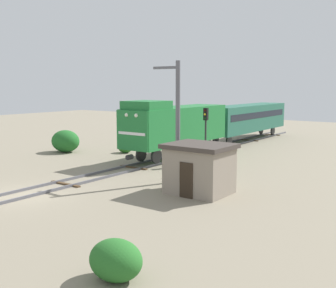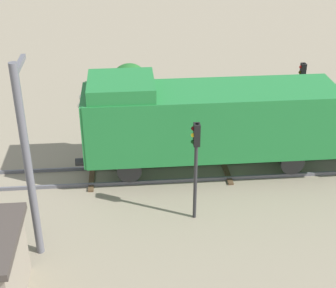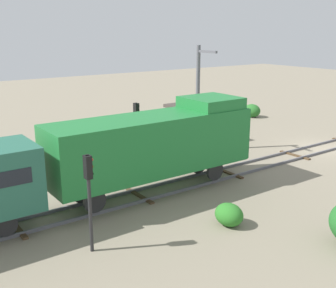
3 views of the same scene
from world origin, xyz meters
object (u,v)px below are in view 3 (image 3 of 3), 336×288
Objects in this scene: traffic_signal_far at (89,186)px; traffic_signal_mid at (137,125)px; catenary_mast at (198,96)px; relay_hut at (192,122)px; locomotive at (156,142)px.

traffic_signal_mid is at bearing -42.43° from traffic_signal_far.
catenary_mast is (8.53, -12.35, 1.20)m from traffic_signal_far.
relay_hut is (4.10, -7.47, -1.54)m from traffic_signal_mid.
traffic_signal_far reaches higher than relay_hut.
locomotive is 8.53m from catenary_mast.
locomotive reaches higher than traffic_signal_mid.
traffic_signal_far is at bearing 137.57° from traffic_signal_mid.
catenary_mast is (1.53, -5.95, 0.98)m from traffic_signal_mid.
locomotive is 6.56m from traffic_signal_far.
catenary_mast is at bearing -75.56° from traffic_signal_mid.
traffic_signal_far is at bearing 128.67° from relay_hut.
catenary_mast is at bearing -54.32° from locomotive.
locomotive is at bearing 125.68° from catenary_mast.
traffic_signal_mid is at bearing 118.75° from relay_hut.
relay_hut is (11.10, -13.87, -1.33)m from traffic_signal_far.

